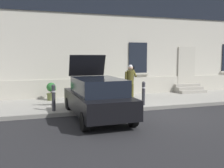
{
  "coord_description": "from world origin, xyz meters",
  "views": [
    {
      "loc": [
        -4.75,
        -8.68,
        2.26
      ],
      "look_at": [
        -1.33,
        1.6,
        1.1
      ],
      "focal_mm": 40.96,
      "sensor_mm": 36.0,
      "label": 1
    }
  ],
  "objects_px": {
    "planter_cream": "(124,88)",
    "planter_charcoal": "(88,89)",
    "hatchback_car_black": "(97,97)",
    "planter_olive": "(51,91)",
    "bollard_far_left": "(54,97)",
    "person_on_phone": "(130,81)",
    "bollard_near_person": "(144,92)"
  },
  "relations": [
    {
      "from": "planter_charcoal",
      "to": "person_on_phone",
      "type": "bearing_deg",
      "value": -52.0
    },
    {
      "from": "bollard_near_person",
      "to": "planter_olive",
      "type": "distance_m",
      "value": 4.51
    },
    {
      "from": "planter_charcoal",
      "to": "planter_cream",
      "type": "xyz_separation_m",
      "value": [
        1.88,
        -0.25,
        0.0
      ]
    },
    {
      "from": "bollard_far_left",
      "to": "person_on_phone",
      "type": "height_order",
      "value": "person_on_phone"
    },
    {
      "from": "bollard_far_left",
      "to": "person_on_phone",
      "type": "relative_size",
      "value": 0.6
    },
    {
      "from": "bollard_near_person",
      "to": "person_on_phone",
      "type": "distance_m",
      "value": 0.94
    },
    {
      "from": "hatchback_car_black",
      "to": "planter_olive",
      "type": "relative_size",
      "value": 4.76
    },
    {
      "from": "hatchback_car_black",
      "to": "planter_olive",
      "type": "bearing_deg",
      "value": 108.88
    },
    {
      "from": "bollard_far_left",
      "to": "person_on_phone",
      "type": "xyz_separation_m",
      "value": [
        3.53,
        0.77,
        0.44
      ]
    },
    {
      "from": "bollard_far_left",
      "to": "planter_charcoal",
      "type": "xyz_separation_m",
      "value": [
        2.02,
        2.7,
        -0.11
      ]
    },
    {
      "from": "person_on_phone",
      "to": "bollard_far_left",
      "type": "bearing_deg",
      "value": -176.6
    },
    {
      "from": "bollard_far_left",
      "to": "person_on_phone",
      "type": "bearing_deg",
      "value": 12.27
    },
    {
      "from": "hatchback_car_black",
      "to": "bollard_near_person",
      "type": "relative_size",
      "value": 3.92
    },
    {
      "from": "hatchback_car_black",
      "to": "planter_charcoal",
      "type": "relative_size",
      "value": 4.76
    },
    {
      "from": "bollard_near_person",
      "to": "planter_charcoal",
      "type": "distance_m",
      "value": 3.26
    },
    {
      "from": "planter_olive",
      "to": "bollard_near_person",
      "type": "bearing_deg",
      "value": -34.82
    },
    {
      "from": "planter_cream",
      "to": "planter_olive",
      "type": "bearing_deg",
      "value": 178.0
    },
    {
      "from": "person_on_phone",
      "to": "planter_charcoal",
      "type": "distance_m",
      "value": 2.51
    },
    {
      "from": "bollard_near_person",
      "to": "planter_olive",
      "type": "relative_size",
      "value": 1.22
    },
    {
      "from": "planter_cream",
      "to": "bollard_far_left",
      "type": "bearing_deg",
      "value": -147.9
    },
    {
      "from": "hatchback_car_black",
      "to": "planter_cream",
      "type": "height_order",
      "value": "hatchback_car_black"
    },
    {
      "from": "planter_cream",
      "to": "planter_charcoal",
      "type": "bearing_deg",
      "value": 172.41
    },
    {
      "from": "bollard_near_person",
      "to": "person_on_phone",
      "type": "height_order",
      "value": "person_on_phone"
    },
    {
      "from": "planter_cream",
      "to": "bollard_near_person",
      "type": "bearing_deg",
      "value": -91.14
    },
    {
      "from": "person_on_phone",
      "to": "planter_charcoal",
      "type": "xyz_separation_m",
      "value": [
        -1.51,
        1.93,
        -0.55
      ]
    },
    {
      "from": "bollard_far_left",
      "to": "planter_charcoal",
      "type": "relative_size",
      "value": 1.22
    },
    {
      "from": "person_on_phone",
      "to": "planter_cream",
      "type": "distance_m",
      "value": 1.8
    },
    {
      "from": "person_on_phone",
      "to": "planter_charcoal",
      "type": "relative_size",
      "value": 2.04
    },
    {
      "from": "person_on_phone",
      "to": "planter_cream",
      "type": "relative_size",
      "value": 2.04
    },
    {
      "from": "bollard_far_left",
      "to": "bollard_near_person",
      "type": "bearing_deg",
      "value": 0.0
    },
    {
      "from": "hatchback_car_black",
      "to": "bollard_far_left",
      "type": "bearing_deg",
      "value": 140.11
    },
    {
      "from": "bollard_near_person",
      "to": "bollard_far_left",
      "type": "relative_size",
      "value": 1.0
    }
  ]
}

